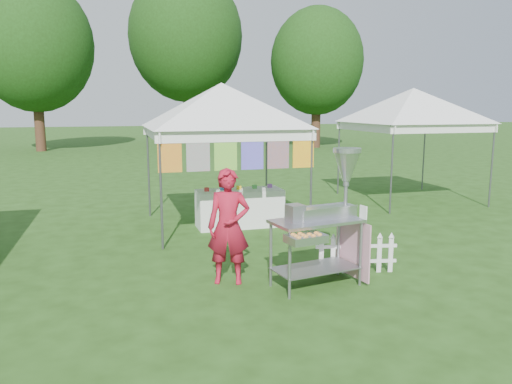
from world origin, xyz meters
name	(u,v)px	position (x,y,z in m)	size (l,w,h in m)	color
ground	(275,280)	(0.00, 0.00, 0.00)	(120.00, 120.00, 0.00)	#224212
canopy_main	(221,83)	(0.00, 3.49, 2.99)	(4.24, 4.24, 3.45)	#59595E
canopy_right	(414,88)	(5.50, 5.00, 2.99)	(4.24, 4.24, 3.45)	#59595E
tree_left	(34,45)	(-6.00, 24.00, 5.83)	(6.40, 6.40, 9.53)	#3D2216
tree_mid	(186,37)	(3.00, 28.00, 7.14)	(7.60, 7.60, 11.52)	#3D2216
tree_right	(317,62)	(10.00, 22.00, 5.18)	(5.60, 5.60, 8.42)	#3D2216
donut_cart	(329,206)	(0.68, -0.37, 1.14)	(1.41, 1.16, 1.94)	gray
vendor	(229,227)	(-0.67, 0.09, 0.83)	(0.61, 0.40, 1.66)	#A7142A
picket_fence	(356,255)	(1.29, -0.05, 0.29)	(1.24, 0.29, 0.56)	white
display_table	(240,208)	(0.34, 3.37, 0.39)	(1.80, 0.70, 0.79)	white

